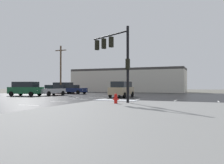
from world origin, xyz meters
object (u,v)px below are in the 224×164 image
at_px(fire_hydrant, 116,98).
at_px(sedan_navy, 73,89).
at_px(traffic_signal_mast, 116,52).
at_px(suv_green, 26,88).
at_px(sedan_silver, 52,90).
at_px(utility_pole_far, 61,69).
at_px(suv_red, 63,88).
at_px(suv_tan, 122,89).

distance_m(fire_hydrant, sedan_navy, 23.19).
relative_size(traffic_signal_mast, suv_green, 1.29).
distance_m(sedan_silver, sedan_navy, 6.35).
distance_m(traffic_signal_mast, fire_hydrant, 4.38).
xyz_separation_m(sedan_navy, utility_pole_far, (-1.84, -1.20, 3.59)).
bearing_deg(sedan_silver, sedan_navy, -172.90).
xyz_separation_m(traffic_signal_mast, suv_red, (-17.65, 17.75, -3.42)).
height_order(fire_hydrant, utility_pole_far, utility_pole_far).
bearing_deg(traffic_signal_mast, fire_hydrant, 139.48).
bearing_deg(suv_green, sedan_navy, 70.49).
bearing_deg(suv_red, sedan_silver, -70.73).
bearing_deg(suv_tan, sedan_silver, 90.75).
xyz_separation_m(suv_red, utility_pole_far, (1.52, -2.95, 3.35)).
bearing_deg(suv_red, suv_tan, -33.24).
bearing_deg(fire_hydrant, suv_green, 153.59).
height_order(suv_green, utility_pole_far, utility_pole_far).
relative_size(traffic_signal_mast, fire_hydrant, 8.06).
bearing_deg(suv_green, suv_red, 90.11).
bearing_deg(traffic_signal_mast, suv_green, 5.55).
xyz_separation_m(suv_red, sedan_silver, (3.59, -8.09, -0.24)).
bearing_deg(traffic_signal_mast, sedan_silver, -6.49).
height_order(traffic_signal_mast, sedan_silver, traffic_signal_mast).
distance_m(traffic_signal_mast, suv_green, 18.25).
relative_size(traffic_signal_mast, suv_red, 1.29).
bearing_deg(utility_pole_far, fire_hydrant, -44.51).
distance_m(suv_red, suv_green, 10.96).
distance_m(sedan_navy, utility_pole_far, 4.20).
height_order(suv_red, utility_pole_far, utility_pole_far).
distance_m(suv_red, sedan_navy, 3.79).
bearing_deg(utility_pole_far, suv_green, -93.16).
bearing_deg(suv_green, fire_hydrant, -31.95).
height_order(suv_green, sedan_silver, suv_green).
relative_size(suv_tan, suv_red, 0.98).
xyz_separation_m(suv_tan, utility_pole_far, (-13.18, 5.07, 3.35)).
relative_size(fire_hydrant, sedan_navy, 0.17).
xyz_separation_m(fire_hydrant, suv_green, (-17.24, 8.56, 0.55)).
height_order(suv_green, sedan_navy, suv_green).
distance_m(fire_hydrant, utility_pole_far, 23.89).
bearing_deg(fire_hydrant, suv_red, 133.26).
bearing_deg(utility_pole_far, sedan_silver, -68.09).
relative_size(suv_red, sedan_navy, 1.06).
bearing_deg(suv_green, sedan_silver, 42.75).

